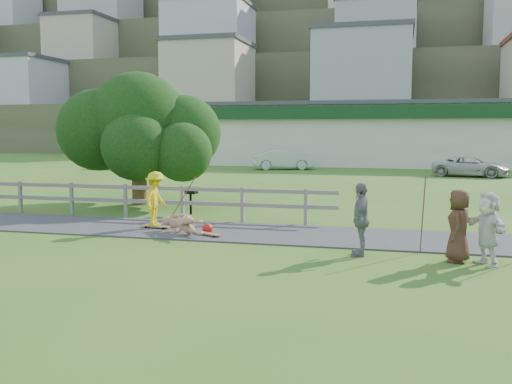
% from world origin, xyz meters
% --- Properties ---
extents(ground, '(260.00, 260.00, 0.00)m').
position_xyz_m(ground, '(0.00, 0.00, 0.00)').
color(ground, '#35631C').
rests_on(ground, ground).
extents(path, '(34.00, 3.00, 0.04)m').
position_xyz_m(path, '(0.00, 1.50, 0.02)').
color(path, '#353537').
rests_on(path, ground).
extents(fence, '(15.05, 0.10, 1.10)m').
position_xyz_m(fence, '(-4.62, 3.30, 0.72)').
color(fence, slate).
rests_on(fence, ground).
extents(strip_mall, '(32.50, 10.75, 5.10)m').
position_xyz_m(strip_mall, '(4.00, 34.94, 2.58)').
color(strip_mall, beige).
rests_on(strip_mall, ground).
extents(hillside, '(220.00, 67.00, 47.50)m').
position_xyz_m(hillside, '(0.00, 91.31, 14.41)').
color(hillside, '#465331').
rests_on(hillside, ground).
extents(skater_rider, '(0.60, 1.03, 1.58)m').
position_xyz_m(skater_rider, '(-2.08, 1.43, 0.79)').
color(skater_rider, yellow).
rests_on(skater_rider, ground).
extents(skater_fallen, '(1.31, 1.61, 0.62)m').
position_xyz_m(skater_fallen, '(-1.00, 0.78, 0.31)').
color(skater_fallen, tan).
rests_on(skater_fallen, ground).
extents(spectator_b, '(0.48, 1.01, 1.69)m').
position_xyz_m(spectator_b, '(3.91, -0.61, 0.84)').
color(spectator_b, gray).
rests_on(spectator_b, ground).
extents(spectator_c, '(0.62, 0.85, 1.59)m').
position_xyz_m(spectator_c, '(6.02, -0.74, 0.80)').
color(spectator_c, '#4C2D1E').
rests_on(spectator_c, ground).
extents(spectator_d, '(1.06, 1.52, 1.58)m').
position_xyz_m(spectator_d, '(6.59, -0.92, 0.79)').
color(spectator_d, silver).
rests_on(spectator_d, ground).
extents(car_silver, '(4.67, 2.83, 1.45)m').
position_xyz_m(car_silver, '(-3.56, 27.02, 0.73)').
color(car_silver, silver).
rests_on(car_silver, ground).
extents(car_white, '(4.83, 2.96, 1.25)m').
position_xyz_m(car_white, '(8.91, 23.56, 0.62)').
color(car_white, '#BABAB6').
rests_on(car_white, ground).
extents(tree, '(5.99, 5.99, 4.12)m').
position_xyz_m(tree, '(-5.02, 6.46, 2.06)').
color(tree, black).
rests_on(tree, ground).
extents(bbq, '(0.46, 0.36, 0.93)m').
position_xyz_m(bbq, '(-2.17, 4.48, 0.47)').
color(bbq, black).
rests_on(bbq, ground).
extents(longboard_rider, '(0.91, 0.34, 0.10)m').
position_xyz_m(longboard_rider, '(-2.08, 1.43, 0.05)').
color(longboard_rider, olive).
rests_on(longboard_rider, ground).
extents(longboard_fallen, '(0.81, 0.54, 0.09)m').
position_xyz_m(longboard_fallen, '(-0.20, 0.68, 0.05)').
color(longboard_fallen, olive).
rests_on(longboard_fallen, ground).
extents(helmet, '(0.30, 0.30, 0.30)m').
position_xyz_m(helmet, '(-0.40, 1.13, 0.15)').
color(helmet, red).
rests_on(helmet, ground).
extents(pole_rider, '(0.03, 0.03, 1.80)m').
position_xyz_m(pole_rider, '(-1.48, 1.83, 0.90)').
color(pole_rider, brown).
rests_on(pole_rider, ground).
extents(pole_spec_left, '(0.03, 0.03, 1.83)m').
position_xyz_m(pole_spec_left, '(5.29, -0.01, 0.92)').
color(pole_spec_left, brown).
rests_on(pole_spec_left, ground).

